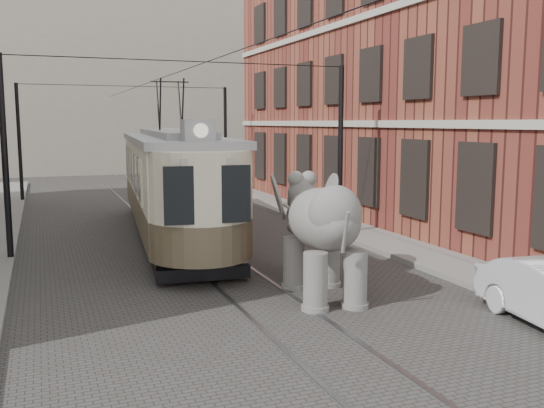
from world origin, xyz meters
name	(u,v)px	position (x,y,z in m)	size (l,w,h in m)	color
ground	(260,297)	(0.00, 0.00, 0.00)	(120.00, 120.00, 0.00)	#3B3937
tram_rails	(260,296)	(0.00, 0.00, 0.01)	(1.54, 80.00, 0.02)	slate
sidewalk_right	(468,271)	(6.00, 0.00, 0.07)	(2.00, 60.00, 0.15)	slate
brick_building	(430,76)	(11.00, 9.00, 6.00)	(8.00, 26.00, 12.00)	maroon
distant_block	(96,87)	(0.00, 40.00, 7.00)	(28.00, 10.00, 14.00)	#A29A86
catenary	(197,157)	(-0.20, 5.00, 3.00)	(11.00, 30.20, 6.00)	black
tram	(172,159)	(-0.31, 8.30, 2.76)	(2.87, 13.89, 5.51)	beige
elephant	(323,237)	(1.36, -0.56, 1.43)	(2.57, 4.66, 2.85)	slate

